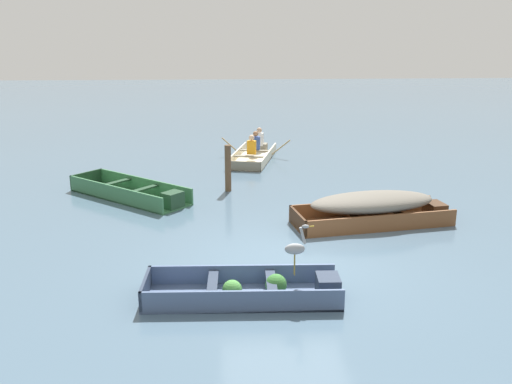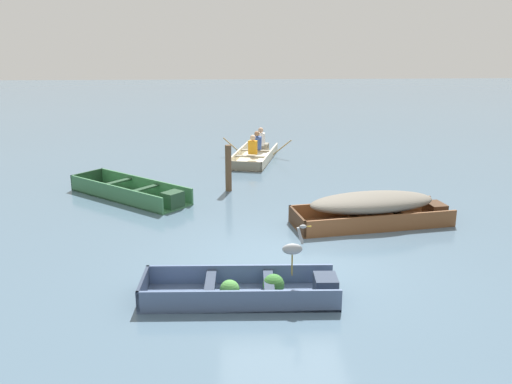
% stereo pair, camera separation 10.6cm
% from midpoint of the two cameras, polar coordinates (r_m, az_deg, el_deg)
% --- Properties ---
extents(ground_plane, '(80.00, 80.00, 0.00)m').
position_cam_midpoint_polar(ground_plane, '(10.72, 3.25, -6.80)').
color(ground_plane, slate).
extents(dinghy_slate_blue_foreground, '(3.14, 1.11, 0.39)m').
position_cam_midpoint_polar(dinghy_slate_blue_foreground, '(9.21, -0.31, -9.79)').
color(dinghy_slate_blue_foreground, '#475B7F').
rests_on(dinghy_slate_blue_foreground, ground).
extents(skiff_wooden_brown_near_moored, '(3.60, 1.74, 0.71)m').
position_cam_midpoint_polar(skiff_wooden_brown_near_moored, '(12.77, 11.88, -1.37)').
color(skiff_wooden_brown_near_moored, brown).
rests_on(skiff_wooden_brown_near_moored, ground).
extents(skiff_green_mid_moored, '(3.33, 3.05, 0.42)m').
position_cam_midpoint_polar(skiff_green_mid_moored, '(14.77, -11.93, -0.09)').
color(skiff_green_mid_moored, '#387047').
rests_on(skiff_green_mid_moored, ground).
extents(rowboat_cream_with_crew, '(2.29, 3.27, 0.88)m').
position_cam_midpoint_polar(rowboat_cream_with_crew, '(18.91, 0.07, 3.90)').
color(rowboat_cream_with_crew, beige).
rests_on(rowboat_cream_with_crew, ground).
extents(heron_on_dinghy, '(0.45, 0.14, 0.84)m').
position_cam_midpoint_polar(heron_on_dinghy, '(8.99, 4.09, -5.56)').
color(heron_on_dinghy, olive).
rests_on(heron_on_dinghy, dinghy_slate_blue_foreground).
extents(mooring_post, '(0.17, 0.17, 1.24)m').
position_cam_midpoint_polar(mooring_post, '(15.03, -2.58, 2.39)').
color(mooring_post, brown).
rests_on(mooring_post, ground).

